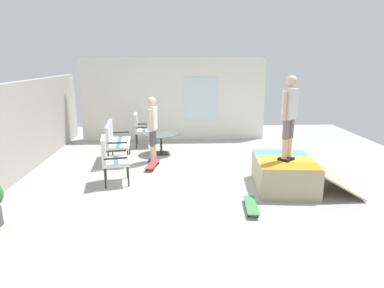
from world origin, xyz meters
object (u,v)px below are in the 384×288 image
(patio_chair_by_wall, at_px, (110,156))
(skateboard_by_bench, at_px, (153,164))
(person_watching, at_px, (153,125))
(skateboard_spare, at_px, (251,205))
(patio_table, at_px, (161,140))
(patio_bench, at_px, (114,138))
(person_skater, at_px, (290,112))
(skate_ramp, at_px, (286,173))
(patio_chair_near_house, at_px, (140,127))

(patio_chair_by_wall, bearing_deg, skateboard_by_bench, -37.79)
(person_watching, bearing_deg, skateboard_spare, -147.10)
(person_watching, bearing_deg, patio_table, -13.29)
(skateboard_by_bench, bearing_deg, patio_table, -7.50)
(patio_bench, relative_size, person_skater, 0.78)
(skate_ramp, xyz_separation_m, skateboard_by_bench, (1.47, 2.85, -0.23))
(skate_ramp, bearing_deg, skateboard_by_bench, 62.75)
(person_skater, bearing_deg, skateboard_spare, 136.09)
(patio_bench, xyz_separation_m, patio_table, (0.64, -1.17, -0.21))
(skate_ramp, xyz_separation_m, person_watching, (1.97, 2.86, 0.67))
(patio_chair_by_wall, distance_m, person_skater, 3.78)
(patio_table, bearing_deg, person_watching, 166.71)
(patio_bench, distance_m, skateboard_spare, 4.26)
(patio_chair_near_house, xyz_separation_m, patio_chair_by_wall, (-3.15, 0.30, 0.00))
(patio_chair_by_wall, relative_size, person_skater, 0.61)
(skateboard_by_bench, bearing_deg, person_skater, -118.81)
(patio_table, relative_size, skateboard_spare, 1.10)
(person_watching, bearing_deg, patio_chair_near_house, 17.23)
(patio_chair_near_house, height_order, patio_table, patio_chair_near_house)
(skateboard_spare, bearing_deg, skateboard_by_bench, 37.75)
(patio_bench, height_order, person_watching, person_watching)
(patio_chair_by_wall, height_order, person_watching, person_watching)
(patio_table, height_order, person_skater, person_skater)
(person_watching, xyz_separation_m, skateboard_by_bench, (-0.50, -0.01, -0.90))
(patio_chair_by_wall, height_order, skateboard_spare, patio_chair_by_wall)
(skate_ramp, xyz_separation_m, patio_chair_by_wall, (0.42, 3.66, 0.30))
(patio_table, distance_m, person_watching, 0.95)
(skate_ramp, height_order, patio_chair_near_house, patio_chair_near_house)
(patio_table, height_order, skateboard_spare, patio_table)
(skate_ramp, relative_size, patio_chair_by_wall, 2.06)
(patio_bench, bearing_deg, patio_chair_by_wall, -172.91)
(patio_chair_near_house, xyz_separation_m, skateboard_spare, (-4.58, -2.42, -0.53))
(patio_chair_near_house, distance_m, patio_table, 1.12)
(patio_chair_near_house, bearing_deg, skate_ramp, -136.80)
(skate_ramp, height_order, patio_bench, patio_bench)
(skate_ramp, bearing_deg, patio_table, 44.87)
(person_skater, bearing_deg, patio_chair_by_wall, 82.12)
(patio_chair_by_wall, relative_size, patio_table, 1.13)
(patio_chair_near_house, height_order, person_watching, person_watching)
(patio_chair_by_wall, height_order, skateboard_by_bench, patio_chair_by_wall)
(patio_table, bearing_deg, person_skater, -136.38)
(patio_bench, height_order, skateboard_spare, patio_bench)
(patio_chair_by_wall, bearing_deg, patio_bench, 7.09)
(skate_ramp, distance_m, skateboard_spare, 1.39)
(patio_table, height_order, person_watching, person_watching)
(patio_bench, bearing_deg, patio_table, -61.28)
(patio_chair_by_wall, relative_size, skateboard_spare, 1.25)
(patio_bench, relative_size, patio_chair_by_wall, 1.28)
(patio_chair_by_wall, bearing_deg, patio_table, -23.11)
(patio_bench, relative_size, patio_table, 1.45)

